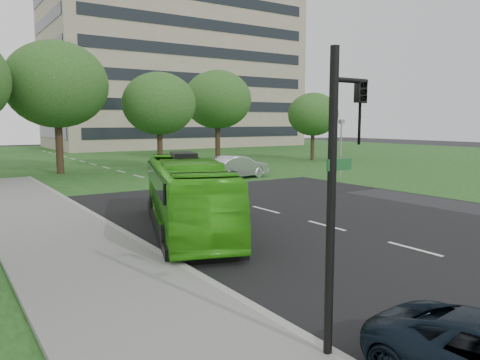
% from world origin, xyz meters
% --- Properties ---
extents(ground, '(160.00, 160.00, 0.00)m').
position_xyz_m(ground, '(0.00, 0.00, 0.00)').
color(ground, black).
rests_on(ground, ground).
extents(street_surfaces, '(120.00, 120.00, 0.15)m').
position_xyz_m(street_surfaces, '(-0.38, 22.75, 0.03)').
color(street_surfaces, black).
rests_on(street_surfaces, ground).
extents(office_building, '(40.10, 20.10, 25.00)m').
position_xyz_m(office_building, '(21.96, 61.96, 12.50)').
color(office_building, gray).
rests_on(office_building, ground).
extents(tree_park_b, '(7.76, 7.76, 10.17)m').
position_xyz_m(tree_park_b, '(-4.50, 26.99, 6.86)').
color(tree_park_b, black).
rests_on(tree_park_b, ground).
extents(tree_park_c, '(6.16, 6.16, 8.18)m').
position_xyz_m(tree_park_c, '(3.39, 25.85, 5.55)').
color(tree_park_c, black).
rests_on(tree_park_c, ground).
extents(tree_park_d, '(7.08, 7.08, 9.36)m').
position_xyz_m(tree_park_d, '(12.31, 31.40, 6.34)').
color(tree_park_d, black).
rests_on(tree_park_d, ground).
extents(tree_park_e, '(5.33, 5.33, 7.11)m').
position_xyz_m(tree_park_e, '(21.09, 26.44, 4.83)').
color(tree_park_e, black).
rests_on(tree_park_e, ground).
extents(bus, '(5.22, 9.80, 2.67)m').
position_xyz_m(bus, '(-4.85, 4.29, 1.34)').
color(bus, green).
rests_on(bus, ground).
extents(sedan, '(5.26, 2.65, 1.65)m').
position_xyz_m(sedan, '(5.47, 17.00, 0.83)').
color(sedan, '#ABAAAF').
rests_on(sedan, ground).
extents(traffic_light, '(0.83, 0.23, 5.20)m').
position_xyz_m(traffic_light, '(-7.04, -5.63, 3.05)').
color(traffic_light, black).
rests_on(traffic_light, ground).
extents(camera_pole, '(0.41, 0.37, 4.20)m').
position_xyz_m(camera_pole, '(11.70, 12.95, 2.71)').
color(camera_pole, gray).
rests_on(camera_pole, ground).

